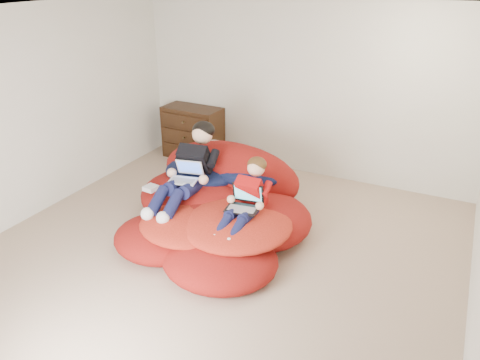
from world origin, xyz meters
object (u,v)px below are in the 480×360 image
object	(u,v)px
beanbag_pile	(219,205)
older_boy	(190,166)
dresser	(193,133)
younger_boy	(247,196)
laptop_black	(245,202)
laptop_white	(186,175)

from	to	relation	value
beanbag_pile	older_boy	distance (m)	0.58
dresser	younger_boy	size ratio (longest dim) A/B	0.96
beanbag_pile	laptop_black	world-z (taller)	beanbag_pile
older_boy	laptop_white	world-z (taller)	older_boy
laptop_white	laptop_black	distance (m)	0.87
dresser	beanbag_pile	size ratio (longest dim) A/B	0.40
older_boy	laptop_black	size ratio (longest dim) A/B	3.40
younger_boy	laptop_white	distance (m)	0.86
younger_boy	laptop_black	xyz separation A→B (m)	(0.00, -0.05, -0.05)
older_boy	dresser	bearing A→B (deg)	121.15
dresser	older_boy	distance (m)	2.08
laptop_white	younger_boy	bearing A→B (deg)	-8.32
dresser	beanbag_pile	bearing A→B (deg)	-50.66
beanbag_pile	laptop_black	size ratio (longest dim) A/B	6.34
beanbag_pile	older_boy	bearing A→B (deg)	-177.26
older_boy	younger_boy	xyz separation A→B (m)	(0.85, -0.22, -0.11)
younger_boy	laptop_white	size ratio (longest dim) A/B	2.55
older_boy	younger_boy	size ratio (longest dim) A/B	1.30
laptop_white	dresser	bearing A→B (deg)	119.84
beanbag_pile	laptop_black	xyz separation A→B (m)	(0.49, -0.29, 0.29)
dresser	younger_boy	distance (m)	2.77
laptop_black	older_boy	bearing A→B (deg)	162.30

